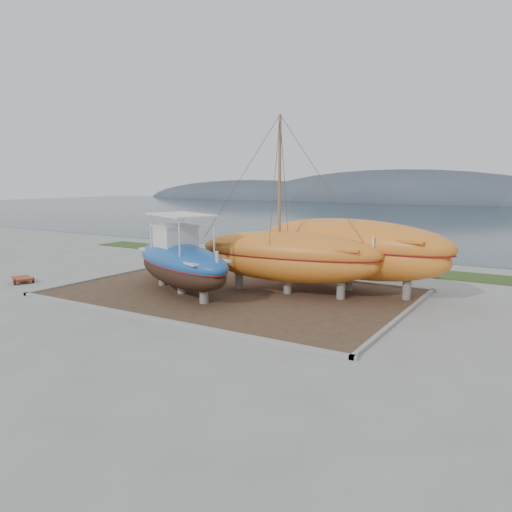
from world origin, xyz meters
The scene contains 11 objects.
ground centered at (0.00, 0.00, 0.00)m, with size 140.00×140.00×0.00m, color gray.
dirt_patch centered at (0.00, 4.00, 0.03)m, with size 18.00×12.00×0.06m, color #422D1E.
curb_frame centered at (0.00, 4.00, 0.07)m, with size 18.60×12.60×0.15m, color gray, non-canonical shape.
grass_strip centered at (0.00, 15.50, 0.04)m, with size 44.00×3.00×0.08m, color #284219.
sea centered at (0.00, 70.00, 0.00)m, with size 260.00×100.00×0.04m, color #1A2A34, non-canonical shape.
mountain_ridge centered at (0.00, 125.00, 0.00)m, with size 200.00×36.00×20.00m, color #333D49, non-canonical shape.
blue_caique centered at (-2.22, 2.42, 2.19)m, with size 8.85×2.77×4.26m, color #1A52A4, non-canonical shape.
white_dinghy centered at (-5.59, 5.05, 0.72)m, with size 4.37×1.64×1.31m, color silver, non-canonical shape.
orange_sailboat centered at (2.62, 5.39, 4.72)m, with size 10.11×2.98×9.33m, color orange, non-canonical shape.
orange_bare_hull centered at (5.10, 7.89, 1.97)m, with size 11.63×3.49×3.81m, color orange, non-canonical shape.
red_trailer centered at (-12.37, -0.17, 0.16)m, with size 2.21×1.10×0.31m, color #9B2C11, non-canonical shape.
Camera 1 is at (14.85, -17.72, 6.08)m, focal length 35.00 mm.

